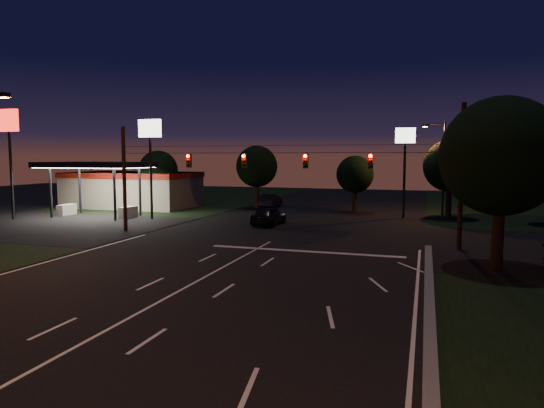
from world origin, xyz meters
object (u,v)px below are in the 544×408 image
at_px(tree_right_near, 501,158).
at_px(utility_pole_right, 459,249).
at_px(car_oncoming_b, 271,201).
at_px(car_oncoming_a, 269,216).

bearing_deg(tree_right_near, utility_pole_right, 107.53).
relative_size(utility_pole_right, car_oncoming_b, 1.91).
bearing_deg(tree_right_near, car_oncoming_b, 128.78).
distance_m(utility_pole_right, car_oncoming_a, 16.07).
bearing_deg(utility_pole_right, tree_right_near, -72.47).
distance_m(car_oncoming_a, car_oncoming_b, 14.45).
distance_m(tree_right_near, car_oncoming_a, 20.42).
relative_size(car_oncoming_a, car_oncoming_b, 0.97).
bearing_deg(utility_pole_right, car_oncoming_b, 132.56).
bearing_deg(car_oncoming_b, car_oncoming_a, 104.86).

